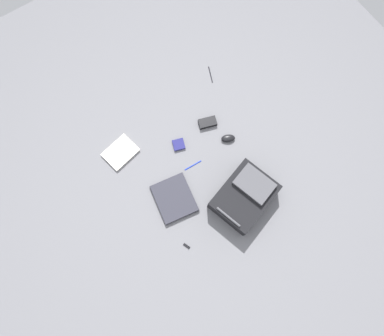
{
  "coord_description": "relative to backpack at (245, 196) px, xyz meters",
  "views": [
    {
      "loc": [
        -0.52,
        0.36,
        2.31
      ],
      "look_at": [
        -0.01,
        0.02,
        0.02
      ],
      "focal_mm": 29.73,
      "sensor_mm": 36.0,
      "label": 1
    }
  ],
  "objects": [
    {
      "name": "laptop",
      "position": [
        0.28,
        0.42,
        -0.07
      ],
      "size": [
        0.35,
        0.31,
        0.03
      ],
      "color": "#24242C",
      "rests_on": "ground_plane"
    },
    {
      "name": "pen_blue",
      "position": [
        0.41,
        0.17,
        -0.08
      ],
      "size": [
        0.02,
        0.14,
        0.01
      ],
      "primitive_type": "cylinder",
      "rotation": [
        1.57,
        0.0,
        -0.06
      ],
      "color": "#1933B2",
      "rests_on": "ground_plane"
    },
    {
      "name": "usb_stick",
      "position": [
        -0.06,
        0.53,
        -0.08
      ],
      "size": [
        0.06,
        0.04,
        0.01
      ],
      "primitive_type": "cube",
      "rotation": [
        0.0,
        0.0,
        1.94
      ],
      "color": "black",
      "rests_on": "ground_plane"
    },
    {
      "name": "computer_mouse",
      "position": [
        0.44,
        -0.18,
        -0.06
      ],
      "size": [
        0.1,
        0.12,
        0.04
      ],
      "primitive_type": "ellipsoid",
      "rotation": [
        0.0,
        0.0,
        2.66
      ],
      "color": "black",
      "rests_on": "ground_plane"
    },
    {
      "name": "backpack",
      "position": [
        0.0,
        0.0,
        0.0
      ],
      "size": [
        0.43,
        0.5,
        0.18
      ],
      "color": "black",
      "rests_on": "ground_plane"
    },
    {
      "name": "power_brick",
      "position": [
        0.63,
        -0.12,
        -0.06
      ],
      "size": [
        0.12,
        0.15,
        0.03
      ],
      "primitive_type": "cube",
      "rotation": [
        0.0,
        0.0,
        -0.33
      ],
      "color": "black",
      "rests_on": "ground_plane"
    },
    {
      "name": "book_manual",
      "position": [
        0.8,
        0.57,
        -0.07
      ],
      "size": [
        0.23,
        0.27,
        0.02
      ],
      "color": "silver",
      "rests_on": "ground_plane"
    },
    {
      "name": "ground_plane",
      "position": [
        0.4,
        0.17,
        -0.08
      ],
      "size": [
        4.07,
        4.07,
        0.0
      ],
      "primitive_type": "plane",
      "color": "slate"
    },
    {
      "name": "earbud_pouch",
      "position": [
        0.61,
        0.17,
        -0.07
      ],
      "size": [
        0.11,
        0.11,
        0.02
      ],
      "primitive_type": "cube",
      "rotation": [
        0.0,
        0.0,
        2.81
      ],
      "color": "navy",
      "rests_on": "ground_plane"
    },
    {
      "name": "pen_black",
      "position": [
        0.97,
        -0.38,
        -0.08
      ],
      "size": [
        0.14,
        0.06,
        0.01
      ],
      "primitive_type": "cylinder",
      "rotation": [
        1.57,
        0.0,
        1.18
      ],
      "color": "black",
      "rests_on": "ground_plane"
    }
  ]
}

